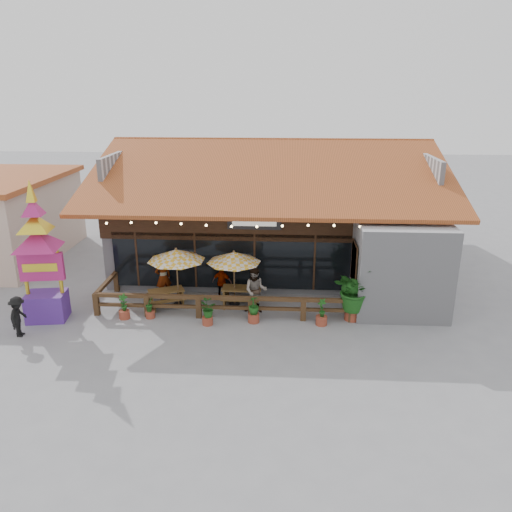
# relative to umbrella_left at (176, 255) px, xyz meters

# --- Properties ---
(ground) EXTENTS (100.00, 100.00, 0.00)m
(ground) POSITION_rel_umbrella_left_xyz_m (3.52, -0.61, -2.15)
(ground) COLOR gray
(ground) RESTS_ON ground
(restaurant_building) EXTENTS (15.50, 14.73, 6.09)m
(restaurant_building) POSITION_rel_umbrella_left_xyz_m (3.78, 6.00, 0.06)
(restaurant_building) COLOR #B5B4BA
(restaurant_building) RESTS_ON ground
(patio_railing) EXTENTS (10.00, 2.60, 0.92)m
(patio_railing) POSITION_rel_umbrella_left_xyz_m (1.26, -0.87, -1.53)
(patio_railing) COLOR #4C331B
(patio_railing) RESTS_ON ground
(umbrella_left) EXTENTS (3.06, 3.06, 2.46)m
(umbrella_left) POSITION_rel_umbrella_left_xyz_m (0.00, 0.00, 0.00)
(umbrella_left) COLOR brown
(umbrella_left) RESTS_ON ground
(umbrella_right) EXTENTS (2.58, 2.58, 2.33)m
(umbrella_right) POSITION_rel_umbrella_left_xyz_m (2.27, 0.19, -0.11)
(umbrella_right) COLOR brown
(umbrella_right) RESTS_ON ground
(picnic_table_left) EXTENTS (1.77, 1.67, 0.67)m
(picnic_table_left) POSITION_rel_umbrella_left_xyz_m (-0.49, -0.04, -1.69)
(picnic_table_left) COLOR brown
(picnic_table_left) RESTS_ON ground
(picnic_table_right) EXTENTS (1.56, 1.35, 0.74)m
(picnic_table_right) POSITION_rel_umbrella_left_xyz_m (2.54, 0.22, -1.65)
(picnic_table_right) COLOR brown
(picnic_table_right) RESTS_ON ground
(thai_sign_tower) EXTENTS (2.43, 2.43, 5.78)m
(thai_sign_tower) POSITION_rel_umbrella_left_xyz_m (-4.71, -1.57, 0.91)
(thai_sign_tower) COLOR #51268C
(thai_sign_tower) RESTS_ON ground
(tropical_plant) EXTENTS (1.91, 1.99, 2.12)m
(tropical_plant) POSITION_rel_umbrella_left_xyz_m (6.88, -0.94, -0.93)
(tropical_plant) COLOR brown
(tropical_plant) RESTS_ON ground
(diner_a) EXTENTS (0.81, 0.75, 1.86)m
(diner_a) POSITION_rel_umbrella_left_xyz_m (-0.75, 0.67, -1.21)
(diner_a) COLOR #392112
(diner_a) RESTS_ON ground
(diner_b) EXTENTS (0.93, 0.74, 1.84)m
(diner_b) POSITION_rel_umbrella_left_xyz_m (3.17, -0.48, -1.22)
(diner_b) COLOR #392112
(diner_b) RESTS_ON ground
(diner_c) EXTENTS (0.90, 0.51, 1.44)m
(diner_c) POSITION_rel_umbrella_left_xyz_m (1.69, 0.82, -1.43)
(diner_c) COLOR #392112
(diner_c) RESTS_ON ground
(pedestrian) EXTENTS (0.63, 1.01, 1.50)m
(pedestrian) POSITION_rel_umbrella_left_xyz_m (-5.09, -2.95, -1.40)
(pedestrian) COLOR black
(pedestrian) RESTS_ON ground
(planter_a) EXTENTS (0.41, 0.41, 1.00)m
(planter_a) POSITION_rel_umbrella_left_xyz_m (-1.82, -1.35, -1.72)
(planter_a) COLOR brown
(planter_a) RESTS_ON ground
(planter_b) EXTENTS (0.39, 0.41, 0.87)m
(planter_b) POSITION_rel_umbrella_left_xyz_m (-0.85, -1.24, -1.75)
(planter_b) COLOR brown
(planter_b) RESTS_ON ground
(planter_c) EXTENTS (0.73, 0.68, 0.98)m
(planter_c) POSITION_rel_umbrella_left_xyz_m (1.44, -1.68, -1.60)
(planter_c) COLOR brown
(planter_c) RESTS_ON ground
(planter_d) EXTENTS (0.56, 0.56, 1.05)m
(planter_d) POSITION_rel_umbrella_left_xyz_m (3.15, -1.37, -1.64)
(planter_d) COLOR brown
(planter_d) RESTS_ON ground
(planter_e) EXTENTS (0.43, 0.45, 1.05)m
(planter_e) POSITION_rel_umbrella_left_xyz_m (5.69, -1.44, -1.70)
(planter_e) COLOR brown
(planter_e) RESTS_ON ground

